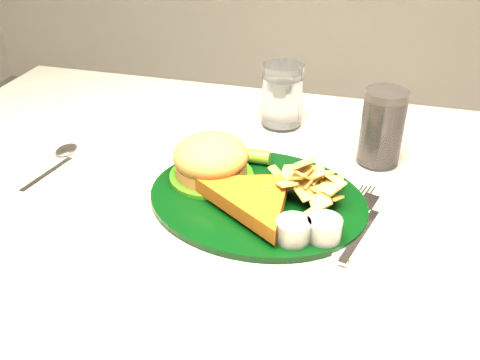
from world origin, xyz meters
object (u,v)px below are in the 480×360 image
object	(u,v)px
table	(234,354)
dinner_plate	(257,181)
water_glass	(282,95)
fork_napkin	(360,232)
cola_glass	(382,128)

from	to	relation	value
table	dinner_plate	xyz separation A→B (m)	(0.05, -0.03, 0.41)
water_glass	fork_napkin	world-z (taller)	water_glass
table	water_glass	size ratio (longest dim) A/B	10.24
dinner_plate	fork_napkin	size ratio (longest dim) A/B	1.91
dinner_plate	fork_napkin	world-z (taller)	dinner_plate
table	fork_napkin	distance (m)	0.43
water_glass	fork_napkin	size ratio (longest dim) A/B	0.69
water_glass	fork_napkin	xyz separation A→B (m)	(0.17, -0.31, -0.05)
dinner_plate	water_glass	size ratio (longest dim) A/B	2.76
dinner_plate	water_glass	bearing A→B (deg)	103.00
water_glass	cola_glass	xyz separation A→B (m)	(0.18, -0.10, 0.00)
cola_glass	fork_napkin	bearing A→B (deg)	-93.08
table	dinner_plate	distance (m)	0.41
cola_glass	dinner_plate	bearing A→B (deg)	-134.20
cola_glass	fork_napkin	size ratio (longest dim) A/B	0.74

